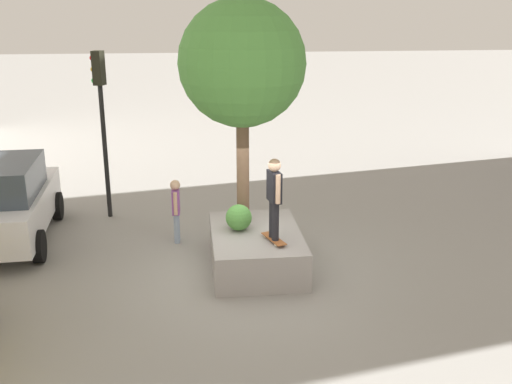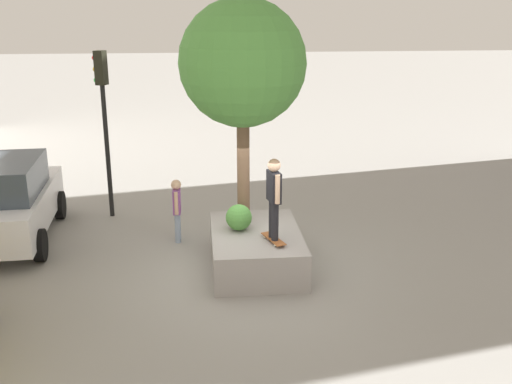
# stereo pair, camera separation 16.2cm
# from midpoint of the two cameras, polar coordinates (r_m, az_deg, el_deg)

# --- Properties ---
(ground_plane) EXTENTS (120.00, 120.00, 0.00)m
(ground_plane) POSITION_cam_midpoint_polar(r_m,az_deg,el_deg) (12.81, -0.68, -7.69)
(ground_plane) COLOR gray
(planter_ledge) EXTENTS (2.81, 1.91, 0.80)m
(planter_ledge) POSITION_cam_midpoint_polar(r_m,az_deg,el_deg) (12.92, -0.36, -5.51)
(planter_ledge) COLOR gray
(planter_ledge) RESTS_ON ground
(plaza_tree) EXTENTS (2.70, 2.70, 4.85)m
(plaza_tree) POSITION_cam_midpoint_polar(r_m,az_deg,el_deg) (12.67, -1.72, 12.21)
(plaza_tree) COLOR brown
(plaza_tree) RESTS_ON planter_ledge
(boxwood_shrub) EXTENTS (0.57, 0.57, 0.57)m
(boxwood_shrub) POSITION_cam_midpoint_polar(r_m,az_deg,el_deg) (12.79, -2.04, -2.46)
(boxwood_shrub) COLOR #4C8C3D
(boxwood_shrub) RESTS_ON planter_ledge
(skateboard) EXTENTS (0.83, 0.45, 0.07)m
(skateboard) POSITION_cam_midpoint_polar(r_m,az_deg,el_deg) (12.24, 1.34, -4.55)
(skateboard) COLOR brown
(skateboard) RESTS_ON planter_ledge
(skateboarder) EXTENTS (0.57, 0.27, 1.69)m
(skateboarder) POSITION_cam_midpoint_polar(r_m,az_deg,el_deg) (11.90, 1.38, -0.12)
(skateboarder) COLOR black
(skateboarder) RESTS_ON skateboard
(police_car) EXTENTS (4.44, 2.24, 2.02)m
(police_car) POSITION_cam_midpoint_polar(r_m,az_deg,el_deg) (15.22, -23.26, -0.85)
(police_car) COLOR white
(police_car) RESTS_ON ground
(traffic_light_corner) EXTENTS (0.34, 0.37, 4.38)m
(traffic_light_corner) POSITION_cam_midpoint_polar(r_m,az_deg,el_deg) (15.80, -14.97, 7.99)
(traffic_light_corner) COLOR black
(traffic_light_corner) RESTS_ON ground
(bystander_watching) EXTENTS (0.52, 0.24, 1.55)m
(bystander_watching) POSITION_cam_midpoint_polar(r_m,az_deg,el_deg) (14.19, -8.04, -1.39)
(bystander_watching) COLOR #8C9EB7
(bystander_watching) RESTS_ON ground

